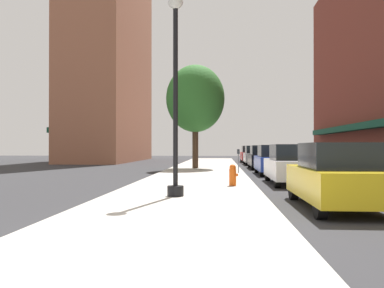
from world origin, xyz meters
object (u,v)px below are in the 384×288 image
Objects in this scene: tree_near at (195,99)px; car_silver at (255,155)px; car_black at (262,157)px; car_yellow at (337,176)px; lamppost at (175,91)px; car_blue at (273,160)px; fire_hydrant at (233,175)px; car_white at (291,165)px; car_red at (250,154)px; parking_meter_near at (238,158)px.

car_silver is at bearing 59.63° from tree_near.
car_yellow is at bearing -92.18° from car_black.
lamppost is 12.12m from car_blue.
fire_hydrant is (1.76, 3.29, -2.68)m from lamppost.
car_white is 1.00× the size of car_red.
lamppost reaches higher than car_white.
car_white is 23.99m from car_red.
tree_near is 17.85m from car_yellow.
lamppost is 7.47× the size of fire_hydrant.
lamppost is 7.21m from car_white.
car_yellow is 1.00× the size of car_blue.
lamppost is 4.60m from fire_hydrant.
car_silver reaches higher than fire_hydrant.
car_silver is at bearing -88.98° from car_red.
car_blue is at bearing -43.39° from tree_near.
lamppost is 1.37× the size of car_silver.
tree_near is at bearing -162.11° from car_black.
car_red is at bearing 92.11° from car_blue.
car_red is (0.00, 5.91, 0.00)m from car_silver.
fire_hydrant is 0.18× the size of car_black.
car_yellow reaches higher than fire_hydrant.
car_red is (0.00, 18.21, 0.00)m from car_blue.
car_white is at bearing -65.47° from tree_near.
car_red is (0.00, 23.99, 0.00)m from car_white.
parking_meter_near is (0.53, 7.46, 0.43)m from fire_hydrant.
parking_meter_near is at bearing -109.07° from car_black.
car_blue and car_silver have the same top height.
lamppost reaches higher than fire_hydrant.
car_red is at bearing 87.72° from car_white.
car_yellow and car_silver have the same top height.
fire_hydrant is 8.20m from car_blue.
car_white and car_red have the same top height.
lamppost is at bearing -88.52° from tree_near.
tree_near is at bearing 100.05° from fire_hydrant.
tree_near is at bearing 91.48° from lamppost.
parking_meter_near is 6.66m from tree_near.
tree_near is 1.62× the size of car_blue.
fire_hydrant is 13.10m from tree_near.
lamppost is at bearing 165.14° from car_yellow.
fire_hydrant is 5.22m from car_yellow.
car_blue and car_black have the same top height.
car_yellow and car_white have the same top height.
car_blue is (0.00, 5.78, 0.00)m from car_white.
tree_near reaches higher than lamppost.
parking_meter_near is at bearing -167.91° from car_blue.
car_red is (4.24, 29.31, -2.39)m from lamppost.
car_blue is (0.00, 12.39, 0.00)m from car_yellow.
car_silver is (4.64, 7.91, -3.99)m from tree_near.
tree_near is 1.62× the size of car_yellow.
tree_near is at bearing -107.52° from car_red.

